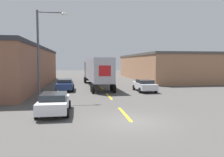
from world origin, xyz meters
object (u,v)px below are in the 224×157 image
at_px(semi_truck, 96,70).
at_px(parked_car_left_far, 65,84).
at_px(parked_car_left_near, 54,102).
at_px(street_lamp, 42,48).
at_px(parked_car_right_mid, 144,85).

relative_size(semi_truck, parked_car_left_far, 3.48).
height_order(parked_car_left_near, parked_car_left_far, same).
distance_m(semi_truck, parked_car_left_near, 16.31).
relative_size(semi_truck, parked_car_left_near, 3.48).
relative_size(parked_car_left_near, street_lamp, 0.54).
height_order(semi_truck, parked_car_right_mid, semi_truck).
bearing_deg(parked_car_right_mid, semi_truck, 132.03).
bearing_deg(parked_car_left_near, semi_truck, 75.33).
bearing_deg(semi_truck, parked_car_right_mid, -50.42).
bearing_deg(parked_car_left_far, street_lamp, -104.15).
height_order(parked_car_left_far, street_lamp, street_lamp).
xyz_separation_m(semi_truck, parked_car_left_near, (-4.11, -15.70, -1.63)).
bearing_deg(parked_car_left_near, street_lamp, 106.28).
xyz_separation_m(parked_car_right_mid, street_lamp, (-10.98, -4.33, 3.96)).
bearing_deg(semi_truck, parked_car_left_far, -140.20).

